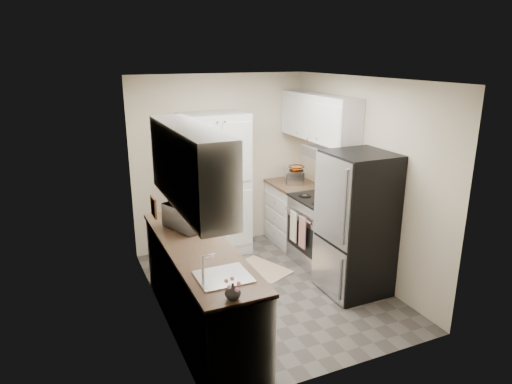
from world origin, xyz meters
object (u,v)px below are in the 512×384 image
(pantry_cabinet, at_px, (215,185))
(microwave, at_px, (187,216))
(toaster_oven, at_px, (294,177))
(electric_range, at_px, (321,230))
(wine_bottle, at_px, (174,206))
(refrigerator, at_px, (356,224))

(pantry_cabinet, relative_size, microwave, 4.09)
(pantry_cabinet, relative_size, toaster_oven, 5.99)
(electric_range, height_order, wine_bottle, wine_bottle)
(pantry_cabinet, bearing_deg, electric_range, -38.22)
(electric_range, distance_m, wine_bottle, 2.06)
(refrigerator, bearing_deg, pantry_cabinet, 123.46)
(toaster_oven, bearing_deg, wine_bottle, -138.95)
(pantry_cabinet, height_order, refrigerator, pantry_cabinet)
(electric_range, bearing_deg, toaster_oven, 88.75)
(electric_range, height_order, refrigerator, refrigerator)
(electric_range, distance_m, refrigerator, 0.88)
(electric_range, relative_size, wine_bottle, 4.04)
(pantry_cabinet, xyz_separation_m, electric_range, (1.17, -0.93, -0.52))
(pantry_cabinet, bearing_deg, wine_bottle, -134.61)
(pantry_cabinet, bearing_deg, toaster_oven, -4.66)
(pantry_cabinet, relative_size, wine_bottle, 7.16)
(microwave, bearing_deg, refrigerator, -127.25)
(microwave, bearing_deg, toaster_oven, -82.12)
(electric_range, xyz_separation_m, refrigerator, (-0.03, -0.80, 0.37))
(electric_range, height_order, microwave, microwave)
(refrigerator, distance_m, wine_bottle, 2.15)
(electric_range, xyz_separation_m, toaster_oven, (0.02, 0.83, 0.54))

